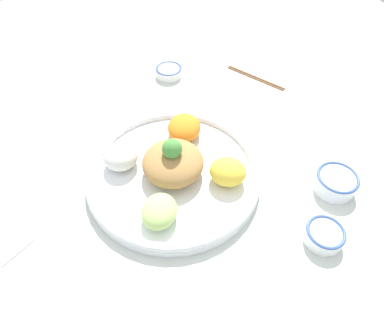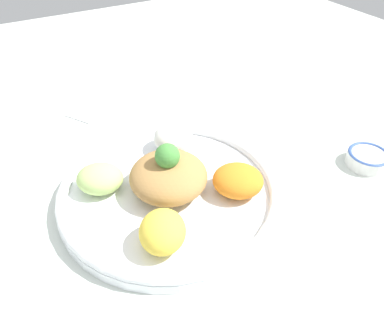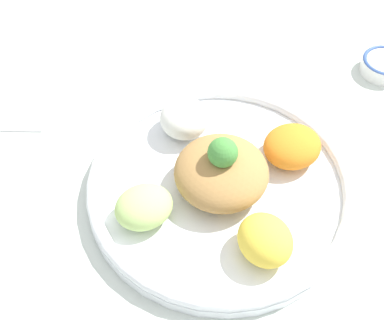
# 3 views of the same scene
# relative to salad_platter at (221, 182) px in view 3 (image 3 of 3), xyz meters

# --- Properties ---
(ground_plane) EXTENTS (2.40, 2.40, 0.00)m
(ground_plane) POSITION_rel_salad_platter_xyz_m (-0.01, 0.03, -0.03)
(ground_plane) COLOR silver
(salad_platter) EXTENTS (0.42, 0.42, 0.12)m
(salad_platter) POSITION_rel_salad_platter_xyz_m (0.00, 0.00, 0.00)
(salad_platter) COLOR white
(salad_platter) RESTS_ON ground_plane
(rice_bowl_blue) EXTENTS (0.09, 0.09, 0.03)m
(rice_bowl_blue) POSITION_rel_salad_platter_xyz_m (0.12, 0.41, -0.01)
(rice_bowl_blue) COLOR white
(rice_bowl_blue) RESTS_ON ground_plane
(serving_spoon_main) EXTENTS (0.04, 0.12, 0.01)m
(serving_spoon_main) POSITION_rel_salad_platter_xyz_m (-0.18, 0.22, -0.03)
(serving_spoon_main) COLOR silver
(serving_spoon_main) RESTS_ON ground_plane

